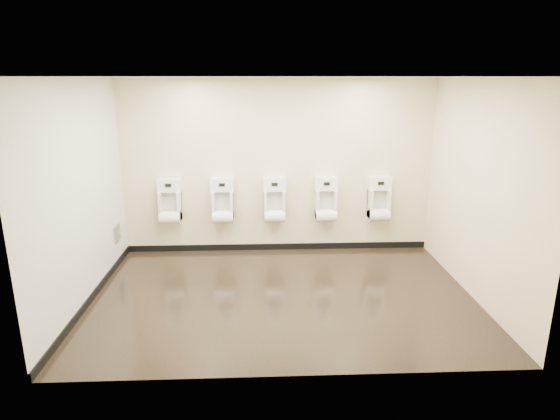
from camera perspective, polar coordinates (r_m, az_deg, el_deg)
The scene contains 15 objects.
ground at distance 6.32m, azimuth 0.37°, elevation -10.37°, with size 5.00×3.50×0.00m, color black.
ceiling at distance 5.67m, azimuth 0.42°, elevation 15.92°, with size 5.00×3.50×0.00m, color silver.
back_wall at distance 7.55m, azimuth -0.28°, elevation 5.21°, with size 5.00×0.02×2.80m, color beige.
front_wall at distance 4.17m, azimuth 1.60°, elevation -3.68°, with size 5.00×0.02×2.80m, color beige.
left_wall at distance 6.24m, azimuth -23.21°, elevation 1.65°, with size 0.02×3.50×2.80m, color beige.
right_wall at distance 6.47m, azimuth 23.12°, elevation 2.12°, with size 0.02×3.50×2.80m, color beige.
tile_overlay_left at distance 6.24m, azimuth -23.16°, elevation 1.65°, with size 0.01×3.50×2.80m, color white.
skirting_back at distance 7.90m, azimuth -0.26°, elevation -4.48°, with size 5.00×0.02×0.10m, color black.
skirting_left at distance 6.67m, azimuth -21.85°, elevation -9.66°, with size 0.02×3.50×0.10m, color black.
access_panel at distance 7.56m, azimuth -19.26°, elevation -2.73°, with size 0.04×0.25×0.25m.
urinal_0 at distance 7.68m, azimuth -13.26°, elevation 0.67°, with size 0.38×0.29×0.71m.
urinal_1 at distance 7.57m, azimuth -6.99°, elevation 0.76°, with size 0.38×0.29×0.71m.
urinal_2 at distance 7.55m, azimuth -0.66°, elevation 0.84°, with size 0.38×0.29×0.71m.
urinal_3 at distance 7.62m, azimuth 5.61°, elevation 0.90°, with size 0.38×0.29×0.71m.
urinal_4 at distance 7.79m, azimuth 11.98°, elevation 0.96°, with size 0.38×0.29×0.71m.
Camera 1 is at (-0.29, -5.67, 2.79)m, focal length 30.00 mm.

